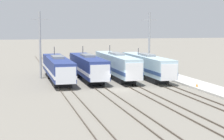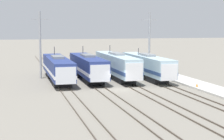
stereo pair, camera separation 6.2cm
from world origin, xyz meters
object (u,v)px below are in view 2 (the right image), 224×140
at_px(locomotive_center_right, 117,66).
at_px(catenary_tower_left, 40,44).
at_px(locomotive_far_left, 58,68).
at_px(locomotive_center_left, 88,67).
at_px(traffic_cone, 197,85).
at_px(locomotive_far_right, 147,66).
at_px(catenary_tower_right, 149,42).

bearing_deg(locomotive_center_right, catenary_tower_left, 163.15).
xyz_separation_m(locomotive_far_left, locomotive_center_left, (4.87, 0.35, 0.05)).
xyz_separation_m(locomotive_far_left, traffic_cone, (17.83, -11.72, -1.53)).
bearing_deg(catenary_tower_left, traffic_cone, -38.28).
distance_m(catenary_tower_left, traffic_cone, 26.27).
distance_m(locomotive_far_right, catenary_tower_right, 6.36).
xyz_separation_m(locomotive_center_left, locomotive_far_right, (9.75, -0.92, -0.00)).
bearing_deg(locomotive_far_left, locomotive_far_right, -2.21).
height_order(catenary_tower_left, traffic_cone, catenary_tower_left).
bearing_deg(locomotive_far_right, locomotive_center_right, 167.14).
distance_m(locomotive_center_left, catenary_tower_left, 8.99).
bearing_deg(catenary_tower_left, locomotive_far_left, -60.64).
relative_size(catenary_tower_left, catenary_tower_right, 1.00).
bearing_deg(traffic_cone, locomotive_center_left, 137.02).
relative_size(locomotive_center_right, locomotive_far_right, 1.02).
bearing_deg(catenary_tower_left, locomotive_center_right, -16.85).
xyz_separation_m(locomotive_center_left, catenary_tower_right, (11.81, 3.87, 3.64)).
bearing_deg(catenary_tower_right, locomotive_far_left, -165.80).
bearing_deg(traffic_cone, locomotive_far_left, 146.68).
bearing_deg(traffic_cone, locomotive_center_right, 123.37).
bearing_deg(locomotive_far_right, locomotive_center_left, 174.63).
distance_m(locomotive_far_right, traffic_cone, 11.72).
relative_size(catenary_tower_left, traffic_cone, 22.52).
bearing_deg(locomotive_center_left, locomotive_center_right, 2.30).
distance_m(locomotive_center_left, locomotive_far_right, 9.79).
relative_size(locomotive_center_right, traffic_cone, 39.37).
bearing_deg(locomotive_far_left, catenary_tower_left, 119.36).
xyz_separation_m(catenary_tower_right, traffic_cone, (1.15, -15.95, -5.22)).
height_order(locomotive_far_left, locomotive_far_right, locomotive_far_left).
xyz_separation_m(catenary_tower_left, catenary_tower_right, (19.06, 0.00, 0.00)).
bearing_deg(locomotive_far_left, traffic_cone, -33.32).
bearing_deg(traffic_cone, catenary_tower_left, 141.72).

